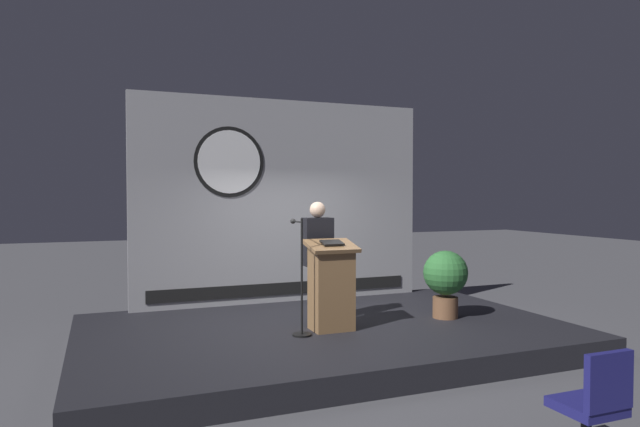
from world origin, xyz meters
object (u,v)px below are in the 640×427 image
podium (331,286)px  potted_plant (446,277)px  microphone_stand (301,294)px  audience_chair_left (595,399)px  speaker_person (318,261)px

podium → potted_plant: size_ratio=1.22×
podium → microphone_stand: size_ratio=0.80×
podium → audience_chair_left: 3.61m
podium → speaker_person: (-0.00, 0.48, 0.28)m
microphone_stand → potted_plant: microphone_stand is taller
speaker_person → potted_plant: speaker_person is taller
microphone_stand → potted_plant: (2.27, 0.15, 0.07)m
podium → microphone_stand: 0.48m
speaker_person → potted_plant: 1.88m
speaker_person → audience_chair_left: speaker_person is taller
speaker_person → microphone_stand: 0.82m
podium → audience_chair_left: podium is taller
microphone_stand → audience_chair_left: bearing=-71.0°
audience_chair_left → speaker_person: bearing=100.2°
microphone_stand → audience_chair_left: microphone_stand is taller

